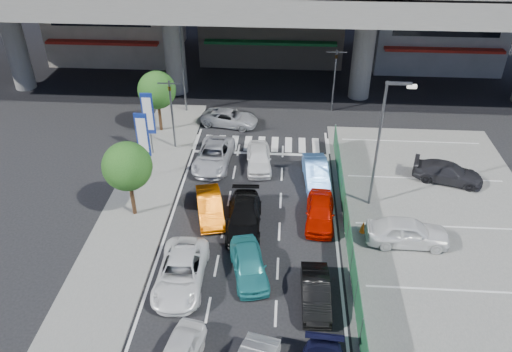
# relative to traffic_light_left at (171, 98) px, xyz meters

# --- Properties ---
(ground) EXTENTS (120.00, 120.00, 0.00)m
(ground) POSITION_rel_traffic_light_left_xyz_m (6.20, -12.00, -3.94)
(ground) COLOR black
(ground) RESTS_ON ground
(parking_lot) EXTENTS (12.00, 28.00, 0.06)m
(parking_lot) POSITION_rel_traffic_light_left_xyz_m (17.20, -10.00, -3.91)
(parking_lot) COLOR slate
(parking_lot) RESTS_ON ground
(sidewalk_left) EXTENTS (4.00, 30.00, 0.12)m
(sidewalk_left) POSITION_rel_traffic_light_left_xyz_m (-0.80, -8.00, -3.88)
(sidewalk_left) COLOR slate
(sidewalk_left) RESTS_ON ground
(fence_run) EXTENTS (0.16, 22.00, 1.80)m
(fence_run) POSITION_rel_traffic_light_left_xyz_m (11.50, -11.00, -3.04)
(fence_run) COLOR #1D5733
(fence_run) RESTS_ON ground
(traffic_light_left) EXTENTS (1.60, 1.24, 5.20)m
(traffic_light_left) POSITION_rel_traffic_light_left_xyz_m (0.00, 0.00, 0.00)
(traffic_light_left) COLOR #595B60
(traffic_light_left) RESTS_ON ground
(traffic_light_right) EXTENTS (1.60, 1.24, 5.20)m
(traffic_light_right) POSITION_rel_traffic_light_left_xyz_m (11.70, 7.00, 0.00)
(traffic_light_right) COLOR #595B60
(traffic_light_right) RESTS_ON ground
(street_lamp_right) EXTENTS (1.65, 0.22, 8.00)m
(street_lamp_right) POSITION_rel_traffic_light_left_xyz_m (13.37, -6.00, 0.83)
(street_lamp_right) COLOR #595B60
(street_lamp_right) RESTS_ON ground
(street_lamp_left) EXTENTS (1.65, 0.22, 8.00)m
(street_lamp_left) POSITION_rel_traffic_light_left_xyz_m (-0.13, 6.00, 0.83)
(street_lamp_left) COLOR #595B60
(street_lamp_left) RESTS_ON ground
(signboard_near) EXTENTS (0.80, 0.14, 4.70)m
(signboard_near) POSITION_rel_traffic_light_left_xyz_m (-1.00, -4.01, -0.87)
(signboard_near) COLOR #595B60
(signboard_near) RESTS_ON ground
(signboard_far) EXTENTS (0.80, 0.14, 4.70)m
(signboard_far) POSITION_rel_traffic_light_left_xyz_m (-1.40, -1.01, -0.87)
(signboard_far) COLOR #595B60
(signboard_far) RESTS_ON ground
(tree_near) EXTENTS (2.80, 2.80, 4.80)m
(tree_near) POSITION_rel_traffic_light_left_xyz_m (-0.80, -8.00, -0.55)
(tree_near) COLOR #382314
(tree_near) RESTS_ON ground
(tree_far) EXTENTS (2.80, 2.80, 4.80)m
(tree_far) POSITION_rel_traffic_light_left_xyz_m (-1.60, 2.50, -0.55)
(tree_far) COLOR #382314
(tree_far) RESTS_ON ground
(sedan_white_mid_left) EXTENTS (2.37, 5.00, 1.38)m
(sedan_white_mid_left) POSITION_rel_traffic_light_left_xyz_m (3.03, -13.33, -3.25)
(sedan_white_mid_left) COLOR white
(sedan_white_mid_left) RESTS_ON ground
(taxi_teal_mid) EXTENTS (2.54, 4.32, 1.38)m
(taxi_teal_mid) POSITION_rel_traffic_light_left_xyz_m (6.35, -12.51, -3.25)
(taxi_teal_mid) COLOR teal
(taxi_teal_mid) RESTS_ON ground
(hatch_black_mid_right) EXTENTS (1.40, 3.80, 1.24)m
(hatch_black_mid_right) POSITION_rel_traffic_light_left_xyz_m (9.65, -14.16, -3.31)
(hatch_black_mid_right) COLOR black
(hatch_black_mid_right) RESTS_ON ground
(taxi_orange_left) EXTENTS (2.32, 4.24, 1.32)m
(taxi_orange_left) POSITION_rel_traffic_light_left_xyz_m (3.67, -7.78, -3.27)
(taxi_orange_left) COLOR #EA6102
(taxi_orange_left) RESTS_ON ground
(sedan_black_mid) EXTENTS (2.10, 4.82, 1.38)m
(sedan_black_mid) POSITION_rel_traffic_light_left_xyz_m (5.77, -8.69, -3.25)
(sedan_black_mid) COLOR black
(sedan_black_mid) RESTS_ON ground
(taxi_orange_right) EXTENTS (1.87, 4.14, 1.38)m
(taxi_orange_right) POSITION_rel_traffic_light_left_xyz_m (10.10, -7.92, -3.25)
(taxi_orange_right) COLOR #C81101
(taxi_orange_right) RESTS_ON ground
(wagon_silver_front_left) EXTENTS (2.61, 5.10, 1.38)m
(wagon_silver_front_left) POSITION_rel_traffic_light_left_xyz_m (3.11, -2.07, -3.25)
(wagon_silver_front_left) COLOR #B8B9C0
(wagon_silver_front_left) RESTS_ON ground
(sedan_white_front_mid) EXTENTS (1.99, 4.18, 1.38)m
(sedan_white_front_mid) POSITION_rel_traffic_light_left_xyz_m (6.21, -2.15, -3.25)
(sedan_white_front_mid) COLOR white
(sedan_white_front_mid) RESTS_ON ground
(kei_truck_front_right) EXTENTS (1.80, 4.29, 1.38)m
(kei_truck_front_right) POSITION_rel_traffic_light_left_xyz_m (10.01, -3.76, -3.25)
(kei_truck_front_right) COLOR #5D9EF7
(kei_truck_front_right) RESTS_ON ground
(crossing_wagon_silver) EXTENTS (4.69, 2.80, 1.22)m
(crossing_wagon_silver) POSITION_rel_traffic_light_left_xyz_m (3.56, 3.85, -3.32)
(crossing_wagon_silver) COLOR #B9BBC2
(crossing_wagon_silver) RESTS_ON ground
(parked_sedan_white) EXTENTS (4.52, 1.90, 1.53)m
(parked_sedan_white) POSITION_rel_traffic_light_left_xyz_m (14.76, -9.57, -3.11)
(parked_sedan_white) COLOR white
(parked_sedan_white) RESTS_ON parking_lot
(parked_sedan_dgrey) EXTENTS (4.71, 2.95, 1.27)m
(parked_sedan_dgrey) POSITION_rel_traffic_light_left_xyz_m (18.54, -3.17, -3.24)
(parked_sedan_dgrey) COLOR #2B2A2F
(parked_sedan_dgrey) RESTS_ON parking_lot
(traffic_cone) EXTENTS (0.50, 0.50, 0.74)m
(traffic_cone) POSITION_rel_traffic_light_left_xyz_m (12.50, -8.79, -3.51)
(traffic_cone) COLOR #FF590E
(traffic_cone) RESTS_ON parking_lot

